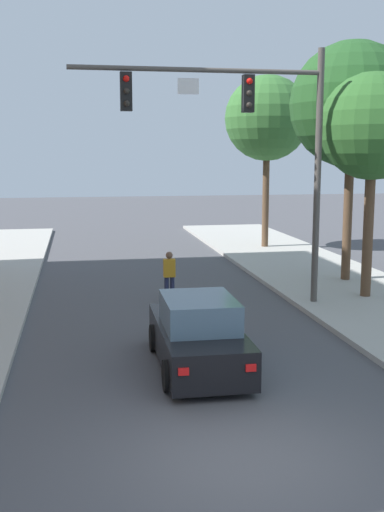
# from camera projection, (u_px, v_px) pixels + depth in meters

# --- Properties ---
(ground_plane) EXTENTS (120.00, 120.00, 0.00)m
(ground_plane) POSITION_uv_depth(u_px,v_px,m) (248.00, 460.00, 9.62)
(ground_plane) COLOR #4C4C51
(traffic_signal_mast) EXTENTS (7.35, 0.38, 7.50)m
(traffic_signal_mast) POSITION_uv_depth(u_px,v_px,m) (250.00, 127.00, 18.10)
(traffic_signal_mast) COLOR #514C47
(traffic_signal_mast) RESTS_ON sidewalk_right
(car_lead_black) EXTENTS (1.88, 4.26, 1.60)m
(car_lead_black) POSITION_uv_depth(u_px,v_px,m) (198.00, 336.00, 13.65)
(car_lead_black) COLOR black
(car_lead_black) RESTS_ON ground
(pedestrian_crossing_road) EXTENTS (0.36, 0.22, 1.64)m
(pedestrian_crossing_road) POSITION_uv_depth(u_px,v_px,m) (169.00, 275.00, 19.50)
(pedestrian_crossing_road) COLOR #232847
(pedestrian_crossing_road) RESTS_ON ground
(street_tree_second) EXTENTS (3.28, 3.28, 6.95)m
(street_tree_second) POSITION_uv_depth(u_px,v_px,m) (373.00, 128.00, 19.20)
(street_tree_second) COLOR brown
(street_tree_second) RESTS_ON sidewalk_right
(street_tree_third) EXTENTS (4.32, 4.32, 8.32)m
(street_tree_third) POSITION_uv_depth(u_px,v_px,m) (352.00, 105.00, 21.71)
(street_tree_third) COLOR brown
(street_tree_third) RESTS_ON sidewalk_right
(street_tree_farthest) EXTENTS (4.02, 4.02, 8.15)m
(street_tree_farthest) POSITION_uv_depth(u_px,v_px,m) (267.00, 119.00, 29.74)
(street_tree_farthest) COLOR brown
(street_tree_farthest) RESTS_ON sidewalk_right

